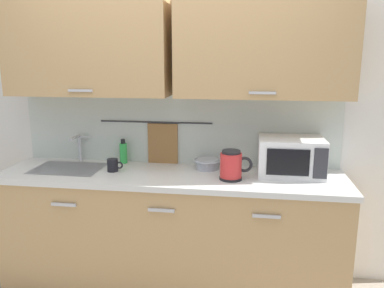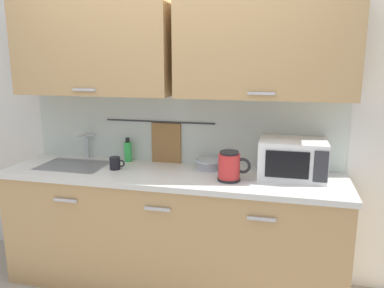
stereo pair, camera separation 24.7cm
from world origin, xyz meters
name	(u,v)px [view 1 (the left image)]	position (x,y,z in m)	size (l,w,h in m)	color
counter_unit	(170,230)	(-0.01, 0.30, 0.46)	(2.53, 0.64, 0.90)	tan
back_wall_assembly	(176,86)	(0.00, 0.53, 1.52)	(3.70, 0.41, 2.50)	silver
sink_faucet	(79,144)	(-0.80, 0.53, 1.04)	(0.09, 0.17, 0.22)	#B2B5BA
microwave	(291,156)	(0.86, 0.41, 1.04)	(0.46, 0.35, 0.27)	white
electric_kettle	(232,165)	(0.45, 0.22, 1.00)	(0.23, 0.16, 0.21)	black
dish_soap_bottle	(123,152)	(-0.43, 0.53, 0.99)	(0.06, 0.06, 0.20)	green
mug_near_sink	(113,165)	(-0.43, 0.29, 0.95)	(0.12, 0.08, 0.09)	black
mixing_bowl	(207,163)	(0.25, 0.46, 0.94)	(0.21, 0.21, 0.08)	#A5ADB7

